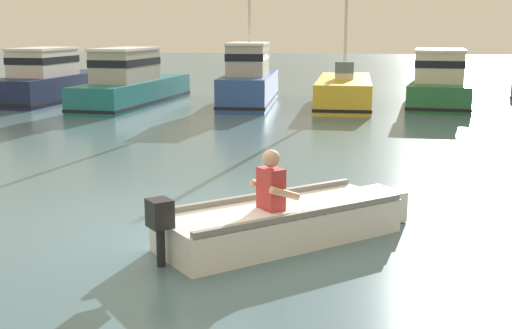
# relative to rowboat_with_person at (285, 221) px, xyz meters

# --- Properties ---
(ground_plane) EXTENTS (120.00, 120.00, 0.00)m
(ground_plane) POSITION_rel_rowboat_with_person_xyz_m (-1.36, 0.27, -0.25)
(ground_plane) COLOR slate
(rowboat_with_person) EXTENTS (3.14, 2.99, 1.19)m
(rowboat_with_person) POSITION_rel_rowboat_with_person_xyz_m (0.00, 0.00, 0.00)
(rowboat_with_person) COLOR white
(rowboat_with_person) RESTS_ON ground
(moored_boat_navy) EXTENTS (2.12, 6.33, 1.94)m
(moored_boat_navy) POSITION_rel_rowboat_with_person_xyz_m (-10.46, 14.47, 0.48)
(moored_boat_navy) COLOR #19234C
(moored_boat_navy) RESTS_ON ground
(moored_boat_teal) EXTENTS (2.25, 6.80, 1.97)m
(moored_boat_teal) POSITION_rel_rowboat_with_person_xyz_m (-7.07, 13.69, 0.48)
(moored_boat_teal) COLOR #1E727A
(moored_boat_teal) RESTS_ON ground
(moored_boat_blue) EXTENTS (1.96, 5.83, 4.98)m
(moored_boat_blue) POSITION_rel_rowboat_with_person_xyz_m (-3.07, 14.49, 0.56)
(moored_boat_blue) COLOR #2D519E
(moored_boat_blue) RESTS_ON ground
(moored_boat_yellow) EXTENTS (1.92, 6.04, 4.83)m
(moored_boat_yellow) POSITION_rel_rowboat_with_person_xyz_m (0.17, 14.85, 0.21)
(moored_boat_yellow) COLOR gold
(moored_boat_yellow) RESTS_ON ground
(moored_boat_green) EXTENTS (2.48, 5.59, 1.93)m
(moored_boat_green) POSITION_rel_rowboat_with_person_xyz_m (3.36, 15.41, 0.46)
(moored_boat_green) COLOR #287042
(moored_boat_green) RESTS_ON ground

